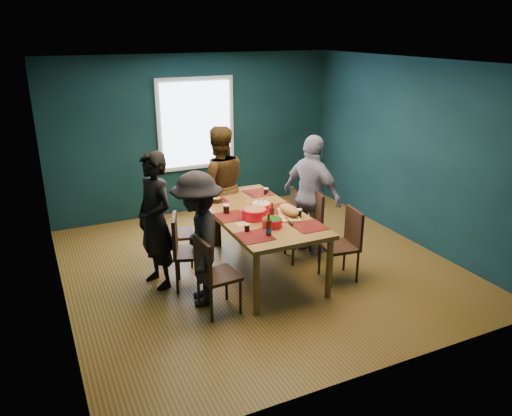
{
  "coord_description": "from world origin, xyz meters",
  "views": [
    {
      "loc": [
        -2.66,
        -5.59,
        3.1
      ],
      "look_at": [
        -0.09,
        -0.11,
        0.9
      ],
      "focal_mm": 35.0,
      "sensor_mm": 36.0,
      "label": 1
    }
  ],
  "objects_px": {
    "dining_table": "(257,218)",
    "chair_right_mid": "(309,220)",
    "chair_right_near": "(346,239)",
    "person_near_left": "(198,240)",
    "cutting_board": "(289,211)",
    "bowl_dumpling": "(261,207)",
    "bowl_herbs": "(272,222)",
    "chair_left_near": "(211,270)",
    "bowl_salad": "(254,213)",
    "chair_left_mid": "(184,246)",
    "chair_left_far": "(170,228)",
    "person_far_left": "(155,221)",
    "person_right": "(312,195)",
    "person_back": "(219,186)",
    "chair_right_far": "(288,214)"
  },
  "relations": [
    {
      "from": "dining_table",
      "to": "chair_right_mid",
      "type": "relative_size",
      "value": 2.24
    },
    {
      "from": "chair_right_near",
      "to": "person_near_left",
      "type": "distance_m",
      "value": 1.92
    },
    {
      "from": "cutting_board",
      "to": "bowl_dumpling",
      "type": "bearing_deg",
      "value": 152.32
    },
    {
      "from": "bowl_herbs",
      "to": "chair_left_near",
      "type": "bearing_deg",
      "value": -165.26
    },
    {
      "from": "dining_table",
      "to": "bowl_herbs",
      "type": "xyz_separation_m",
      "value": [
        -0.05,
        -0.52,
        0.13
      ]
    },
    {
      "from": "chair_right_near",
      "to": "bowl_salad",
      "type": "distance_m",
      "value": 1.22
    },
    {
      "from": "chair_left_mid",
      "to": "person_near_left",
      "type": "xyz_separation_m",
      "value": [
        0.05,
        -0.42,
        0.25
      ]
    },
    {
      "from": "dining_table",
      "to": "chair_left_near",
      "type": "height_order",
      "value": "chair_left_near"
    },
    {
      "from": "chair_left_far",
      "to": "chair_left_mid",
      "type": "bearing_deg",
      "value": -76.07
    },
    {
      "from": "chair_left_far",
      "to": "bowl_dumpling",
      "type": "height_order",
      "value": "bowl_dumpling"
    },
    {
      "from": "person_far_left",
      "to": "cutting_board",
      "type": "bearing_deg",
      "value": 58.17
    },
    {
      "from": "dining_table",
      "to": "person_right",
      "type": "xyz_separation_m",
      "value": [
        0.96,
        0.21,
        0.11
      ]
    },
    {
      "from": "person_right",
      "to": "bowl_salad",
      "type": "height_order",
      "value": "person_right"
    },
    {
      "from": "chair_left_near",
      "to": "cutting_board",
      "type": "distance_m",
      "value": 1.37
    },
    {
      "from": "dining_table",
      "to": "person_right",
      "type": "bearing_deg",
      "value": 13.08
    },
    {
      "from": "chair_left_far",
      "to": "chair_right_mid",
      "type": "distance_m",
      "value": 1.91
    },
    {
      "from": "chair_right_mid",
      "to": "person_back",
      "type": "xyz_separation_m",
      "value": [
        -0.91,
        1.09,
        0.32
      ]
    },
    {
      "from": "person_right",
      "to": "bowl_herbs",
      "type": "bearing_deg",
      "value": 108.34
    },
    {
      "from": "person_near_left",
      "to": "bowl_herbs",
      "type": "bearing_deg",
      "value": 99.62
    },
    {
      "from": "chair_right_near",
      "to": "person_back",
      "type": "distance_m",
      "value": 2.1
    },
    {
      "from": "person_right",
      "to": "person_near_left",
      "type": "height_order",
      "value": "person_right"
    },
    {
      "from": "person_far_left",
      "to": "person_near_left",
      "type": "xyz_separation_m",
      "value": [
        0.34,
        -0.63,
        -0.06
      ]
    },
    {
      "from": "bowl_dumpling",
      "to": "cutting_board",
      "type": "relative_size",
      "value": 0.43
    },
    {
      "from": "person_back",
      "to": "chair_right_near",
      "type": "bearing_deg",
      "value": 130.18
    },
    {
      "from": "bowl_dumpling",
      "to": "person_far_left",
      "type": "bearing_deg",
      "value": 173.21
    },
    {
      "from": "dining_table",
      "to": "person_right",
      "type": "height_order",
      "value": "person_right"
    },
    {
      "from": "dining_table",
      "to": "chair_left_far",
      "type": "distance_m",
      "value": 1.21
    },
    {
      "from": "person_far_left",
      "to": "person_back",
      "type": "bearing_deg",
      "value": 112.31
    },
    {
      "from": "person_near_left",
      "to": "person_back",
      "type": "bearing_deg",
      "value": 165.47
    },
    {
      "from": "chair_left_far",
      "to": "chair_right_near",
      "type": "bearing_deg",
      "value": -19.12
    },
    {
      "from": "bowl_salad",
      "to": "cutting_board",
      "type": "distance_m",
      "value": 0.45
    },
    {
      "from": "chair_left_near",
      "to": "person_far_left",
      "type": "relative_size",
      "value": 0.54
    },
    {
      "from": "chair_left_near",
      "to": "person_back",
      "type": "relative_size",
      "value": 0.52
    },
    {
      "from": "bowl_salad",
      "to": "bowl_dumpling",
      "type": "bearing_deg",
      "value": 47.31
    },
    {
      "from": "chair_left_mid",
      "to": "person_right",
      "type": "distance_m",
      "value": 2.01
    },
    {
      "from": "chair_right_far",
      "to": "person_near_left",
      "type": "relative_size",
      "value": 0.54
    },
    {
      "from": "person_right",
      "to": "bowl_salad",
      "type": "xyz_separation_m",
      "value": [
        -1.08,
        -0.4,
        0.04
      ]
    },
    {
      "from": "dining_table",
      "to": "bowl_herbs",
      "type": "bearing_deg",
      "value": -94.71
    },
    {
      "from": "chair_left_near",
      "to": "person_near_left",
      "type": "bearing_deg",
      "value": 92.7
    },
    {
      "from": "person_right",
      "to": "bowl_salad",
      "type": "distance_m",
      "value": 1.15
    },
    {
      "from": "chair_left_mid",
      "to": "chair_right_far",
      "type": "distance_m",
      "value": 1.85
    },
    {
      "from": "chair_left_far",
      "to": "person_near_left",
      "type": "xyz_separation_m",
      "value": [
        0.03,
        -1.12,
        0.27
      ]
    },
    {
      "from": "chair_left_far",
      "to": "bowl_herbs",
      "type": "distance_m",
      "value": 1.56
    },
    {
      "from": "chair_left_mid",
      "to": "person_right",
      "type": "xyz_separation_m",
      "value": [
        1.97,
        0.24,
        0.3
      ]
    },
    {
      "from": "chair_left_near",
      "to": "bowl_herbs",
      "type": "relative_size",
      "value": 3.82
    },
    {
      "from": "chair_left_far",
      "to": "person_right",
      "type": "distance_m",
      "value": 2.02
    },
    {
      "from": "person_far_left",
      "to": "bowl_dumpling",
      "type": "distance_m",
      "value": 1.36
    },
    {
      "from": "chair_left_mid",
      "to": "chair_right_mid",
      "type": "distance_m",
      "value": 1.83
    },
    {
      "from": "bowl_herbs",
      "to": "bowl_salad",
      "type": "bearing_deg",
      "value": 102.54
    },
    {
      "from": "chair_left_mid",
      "to": "bowl_dumpling",
      "type": "xyz_separation_m",
      "value": [
        1.07,
        0.05,
        0.34
      ]
    }
  ]
}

